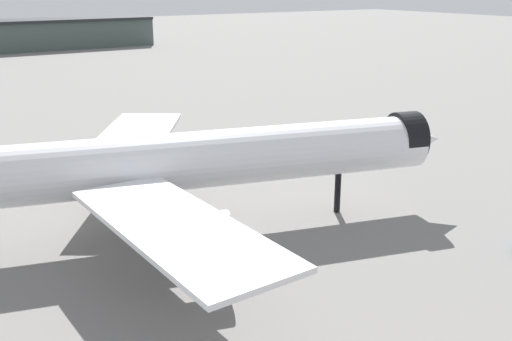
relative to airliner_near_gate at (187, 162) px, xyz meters
name	(u,v)px	position (x,y,z in m)	size (l,w,h in m)	color
ground	(227,235)	(3.13, -4.02, -8.85)	(900.00, 900.00, 0.00)	slate
airliner_near_gate	(187,162)	(0.00, 0.00, 0.00)	(69.27, 61.89, 20.08)	white
baggage_cart_trailing	(215,139)	(21.92, 33.59, -7.87)	(2.86, 2.86, 1.82)	black
traffic_cone_near_nose	(105,149)	(2.68, 40.45, -8.46)	(0.62, 0.62, 0.77)	#F2600C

